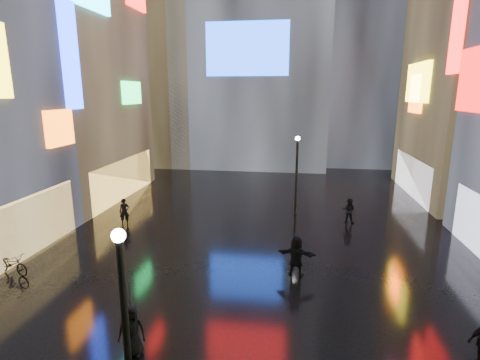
# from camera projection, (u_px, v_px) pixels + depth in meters

# --- Properties ---
(ground) EXTENTS (140.00, 140.00, 0.00)m
(ground) POSITION_uv_depth(u_px,v_px,m) (260.00, 233.00, 21.73)
(ground) COLOR black
(ground) RESTS_ON ground
(building_left_far) EXTENTS (10.28, 12.00, 22.00)m
(building_left_far) POSITION_uv_depth(u_px,v_px,m) (52.00, 50.00, 27.28)
(building_left_far) COLOR black
(building_left_far) RESTS_ON ground
(tower_flank_right) EXTENTS (12.00, 12.00, 34.00)m
(tower_flank_right) POSITION_uv_depth(u_px,v_px,m) (365.00, 9.00, 41.61)
(tower_flank_right) COLOR black
(tower_flank_right) RESTS_ON ground
(tower_flank_left) EXTENTS (10.00, 10.00, 26.00)m
(tower_flank_left) POSITION_uv_depth(u_px,v_px,m) (156.00, 46.00, 41.94)
(tower_flank_left) COLOR black
(tower_flank_left) RESTS_ON ground
(lamp_near) EXTENTS (0.30, 0.30, 5.20)m
(lamp_near) POSITION_uv_depth(u_px,v_px,m) (125.00, 325.00, 8.23)
(lamp_near) COLOR black
(lamp_near) RESTS_ON ground
(lamp_far) EXTENTS (0.30, 0.30, 5.20)m
(lamp_far) POSITION_uv_depth(u_px,v_px,m) (297.00, 170.00, 24.56)
(lamp_far) COLOR black
(lamp_far) RESTS_ON ground
(pedestrian_4) EXTENTS (0.92, 0.69, 1.70)m
(pedestrian_4) POSITION_uv_depth(u_px,v_px,m) (132.00, 330.00, 11.44)
(pedestrian_4) COLOR black
(pedestrian_4) RESTS_ON ground
(pedestrian_5) EXTENTS (1.77, 0.77, 1.85)m
(pedestrian_5) POSITION_uv_depth(u_px,v_px,m) (296.00, 256.00, 16.44)
(pedestrian_5) COLOR black
(pedestrian_5) RESTS_ON ground
(pedestrian_6) EXTENTS (0.71, 0.61, 1.65)m
(pedestrian_6) POSITION_uv_depth(u_px,v_px,m) (124.00, 212.00, 22.87)
(pedestrian_6) COLOR black
(pedestrian_6) RESTS_ON ground
(pedestrian_7) EXTENTS (0.91, 0.80, 1.55)m
(pedestrian_7) POSITION_uv_depth(u_px,v_px,m) (349.00, 210.00, 23.27)
(pedestrian_7) COLOR black
(pedestrian_7) RESTS_ON ground
(umbrella_2) EXTENTS (1.17, 1.16, 0.80)m
(umbrella_2) POSITION_uv_depth(u_px,v_px,m) (129.00, 293.00, 11.15)
(umbrella_2) COLOR black
(umbrella_2) RESTS_ON pedestrian_4
(bicycle) EXTENTS (1.96, 1.05, 0.98)m
(bicycle) POSITION_uv_depth(u_px,v_px,m) (12.00, 264.00, 16.68)
(bicycle) COLOR black
(bicycle) RESTS_ON ground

